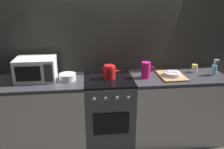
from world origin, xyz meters
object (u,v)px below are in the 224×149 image
object	(u,v)px
microwave	(36,69)
pitcher	(146,70)
mixing_bowl	(68,77)
spice_jar	(194,68)
spray_bottle	(214,69)
stove_unit	(109,111)
dish_pile	(172,75)
kettle	(109,72)

from	to	relation	value
microwave	pitcher	world-z (taller)	microwave
microwave	mixing_bowl	bearing A→B (deg)	-8.86
microwave	mixing_bowl	xyz separation A→B (m)	(0.37, -0.06, -0.10)
spice_jar	spray_bottle	xyz separation A→B (m)	(0.19, -0.14, 0.03)
microwave	spice_jar	xyz separation A→B (m)	(2.01, 0.06, -0.08)
stove_unit	pitcher	xyz separation A→B (m)	(0.46, -0.03, 0.55)
dish_pile	spice_jar	xyz separation A→B (m)	(0.36, 0.14, 0.03)
microwave	spray_bottle	xyz separation A→B (m)	(2.20, -0.08, -0.06)
stove_unit	microwave	size ratio (longest dim) A/B	1.96
stove_unit	mixing_bowl	distance (m)	0.69
dish_pile	microwave	bearing A→B (deg)	177.06
dish_pile	spray_bottle	xyz separation A→B (m)	(0.55, 0.00, 0.06)
kettle	dish_pile	xyz separation A→B (m)	(0.78, -0.04, -0.06)
microwave	kettle	world-z (taller)	microwave
stove_unit	spice_jar	xyz separation A→B (m)	(1.15, 0.12, 0.50)
stove_unit	microwave	bearing A→B (deg)	176.14
kettle	microwave	bearing A→B (deg)	177.08
spice_jar	mixing_bowl	bearing A→B (deg)	-176.02
stove_unit	kettle	bearing A→B (deg)	45.31
stove_unit	pitcher	distance (m)	0.72
pitcher	spray_bottle	bearing A→B (deg)	0.21
pitcher	microwave	bearing A→B (deg)	176.34
microwave	dish_pile	world-z (taller)	microwave
kettle	spice_jar	bearing A→B (deg)	5.11
mixing_bowl	microwave	bearing A→B (deg)	171.14
spray_bottle	pitcher	bearing A→B (deg)	-179.79
kettle	pitcher	size ratio (longest dim) A/B	1.42
spice_jar	microwave	bearing A→B (deg)	-178.37
spray_bottle	microwave	bearing A→B (deg)	177.90
dish_pile	pitcher	bearing A→B (deg)	179.93
dish_pile	spice_jar	size ratio (longest dim) A/B	3.81
spice_jar	pitcher	bearing A→B (deg)	-168.47
pitcher	stove_unit	bearing A→B (deg)	176.72
microwave	spice_jar	size ratio (longest dim) A/B	4.38
mixing_bowl	spice_jar	size ratio (longest dim) A/B	1.90
pitcher	spice_jar	bearing A→B (deg)	11.53
dish_pile	spice_jar	world-z (taller)	spice_jar
dish_pile	spray_bottle	distance (m)	0.56
spray_bottle	dish_pile	bearing A→B (deg)	-179.62
kettle	dish_pile	distance (m)	0.78
microwave	pitcher	bearing A→B (deg)	-3.66
dish_pile	spray_bottle	world-z (taller)	spray_bottle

